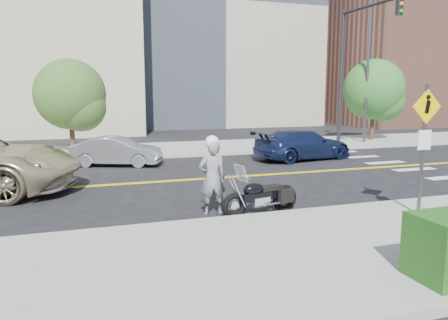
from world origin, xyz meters
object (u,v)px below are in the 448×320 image
pedestrian_sign (424,137)px  parked_car_blue (303,145)px  motorcyclist (212,176)px  parked_car_silver (116,151)px  motorcycle (261,188)px

pedestrian_sign → parked_car_blue: (1.92, 9.11, -1.30)m
pedestrian_sign → motorcyclist: pedestrian_sign is taller
motorcyclist → parked_car_blue: motorcyclist is taller
parked_car_silver → parked_car_blue: 8.01m
parked_car_silver → parked_car_blue: (7.96, -0.92, 0.07)m
pedestrian_sign → motorcyclist: 4.95m
pedestrian_sign → parked_car_blue: pedestrian_sign is taller
parked_car_silver → parked_car_blue: bearing=-75.5°
motorcycle → parked_car_blue: parked_car_blue is taller
motorcycle → parked_car_silver: size_ratio=0.58×
parked_car_silver → pedestrian_sign: bearing=-127.8°
parked_car_silver → motorcycle: bearing=-140.3°
motorcycle → parked_car_silver: bearing=96.6°
motorcyclist → parked_car_blue: size_ratio=0.43×
motorcycle → parked_car_silver: (-2.79, 8.32, -0.05)m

